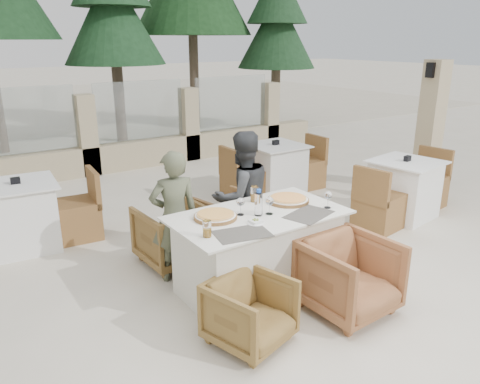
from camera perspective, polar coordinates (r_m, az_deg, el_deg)
ground at (r=4.63m, az=0.75°, el=-11.46°), size 80.00×80.00×0.00m
sand_patch at (r=17.59m, az=-26.81°, el=8.79°), size 30.00×16.00×0.01m
perimeter_wall_far at (r=8.55m, az=-18.21°, el=7.23°), size 10.00×0.34×1.60m
lantern_pillar at (r=7.91m, az=22.19°, el=7.45°), size 0.34×0.34×2.00m
pine_centre at (r=11.16m, az=-15.15°, el=18.66°), size 2.20×2.20×5.00m
pine_far_right at (r=12.53m, az=4.48°, el=17.94°), size 1.98×1.98×4.50m
dining_table at (r=4.42m, az=2.21°, el=-7.36°), size 1.60×0.90×0.77m
placemat_near_left at (r=3.84m, az=0.26°, el=-5.10°), size 0.50×0.39×0.00m
placemat_near_right at (r=4.30m, az=8.40°, el=-2.72°), size 0.52×0.42×0.00m
pizza_left at (r=4.16m, az=-3.01°, el=-2.91°), size 0.47×0.47×0.05m
pizza_right at (r=4.60m, az=5.89°, el=-0.88°), size 0.49×0.49×0.05m
water_bottle at (r=4.20m, az=2.29°, el=-1.27°), size 0.08×0.08×0.25m
wine_glass_centre at (r=4.21m, az=0.06°, el=-1.65°), size 0.09×0.09×0.18m
wine_glass_near at (r=4.24m, az=3.62°, el=-1.55°), size 0.08×0.08×0.18m
wine_glass_corner at (r=4.47m, az=10.69°, el=-0.80°), size 0.09×0.09×0.18m
beer_glass_left at (r=3.77m, az=-4.04°, el=-4.48°), size 0.08×0.08×0.14m
beer_glass_right at (r=4.57m, az=1.78°, el=-0.26°), size 0.09×0.09×0.15m
olive_dish at (r=4.04m, az=1.92°, el=-3.59°), size 0.13×0.13×0.04m
armchair_far_left at (r=5.02m, az=-8.14°, el=-5.14°), size 0.71×0.73×0.63m
armchair_far_right at (r=5.38m, az=-1.12°, el=-3.47°), size 0.77×0.78×0.61m
armchair_near_left at (r=3.75m, az=1.24°, el=-14.40°), size 0.71×0.72×0.54m
armchair_near_right at (r=4.22m, az=13.17°, el=-9.98°), size 0.74×0.76×0.67m
diner_left at (r=4.56m, az=-8.00°, el=-3.01°), size 0.53×0.41×1.31m
diner_right at (r=4.93m, az=0.27°, el=-0.61°), size 0.72×0.58×1.41m
bg_table_a at (r=5.83m, az=-25.16°, el=-2.68°), size 1.71×0.96×0.77m
bg_table_b at (r=7.20m, az=4.30°, el=2.77°), size 1.65×0.85×0.77m
bg_table_c at (r=6.60m, az=19.35°, el=0.34°), size 1.74×1.05×0.77m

